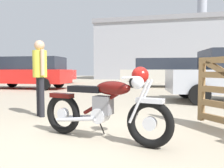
# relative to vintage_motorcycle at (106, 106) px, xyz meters

# --- Properties ---
(ground_plane) EXTENTS (80.00, 80.00, 0.00)m
(ground_plane) POSITION_rel_vintage_motorcycle_xyz_m (-0.22, -0.15, -0.49)
(ground_plane) COLOR tan
(vintage_motorcycle) EXTENTS (1.99, 0.86, 1.07)m
(vintage_motorcycle) POSITION_rel_vintage_motorcycle_xyz_m (0.00, 0.00, 0.00)
(vintage_motorcycle) COLOR black
(vintage_motorcycle) RESTS_ON ground_plane
(bystander) EXTENTS (0.34, 0.36, 1.66)m
(bystander) POSITION_rel_vintage_motorcycle_xyz_m (-1.71, 1.47, 0.53)
(bystander) COLOR black
(bystander) RESTS_ON ground_plane
(dark_sedan_left) EXTENTS (4.71, 1.98, 1.74)m
(dark_sedan_left) POSITION_rel_vintage_motorcycle_xyz_m (1.58, 10.97, 0.45)
(dark_sedan_left) COLOR black
(dark_sedan_left) RESTS_ON ground_plane
(red_hatchback_near) EXTENTS (3.95, 1.92, 1.78)m
(red_hatchback_near) POSITION_rel_vintage_motorcycle_xyz_m (-7.07, 14.12, 0.43)
(red_hatchback_near) COLOR black
(red_hatchback_near) RESTS_ON ground_plane
(white_estate_far) EXTENTS (4.78, 2.14, 1.74)m
(white_estate_far) POSITION_rel_vintage_motorcycle_xyz_m (-5.82, 8.54, 0.45)
(white_estate_far) COLOR black
(white_estate_far) RESTS_ON ground_plane
(industrial_building) EXTENTS (17.46, 12.24, 14.54)m
(industrial_building) POSITION_rel_vintage_motorcycle_xyz_m (3.42, 26.56, 2.99)
(industrial_building) COLOR #9EA0A8
(industrial_building) RESTS_ON ground_plane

